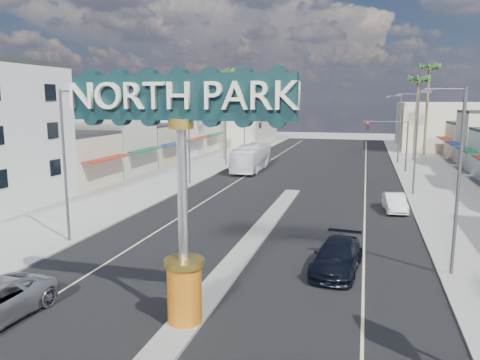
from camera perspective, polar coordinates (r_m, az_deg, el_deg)
The scene contains 23 objects.
ground at distance 44.68m, azimuth 6.65°, elevation -1.18°, with size 160.00×160.00×0.00m, color gray.
road at distance 44.68m, azimuth 6.65°, elevation -1.17°, with size 20.00×120.00×0.01m, color black.
median_island at distance 29.35m, azimuth 2.03°, elevation -6.76°, with size 1.30×30.00×0.16m, color gray.
sidewalk_left at distance 48.66m, azimuth -9.88°, elevation -0.29°, with size 8.00×120.00×0.12m, color gray.
sidewalk_right at distance 44.89m, azimuth 24.63°, elevation -1.88°, with size 8.00×120.00×0.12m, color gray.
storefront_row_left at distance 64.27m, azimuth -13.21°, elevation 4.66°, with size 12.00×42.00×6.00m, color beige.
backdrop_far_left at distance 92.95m, azimuth -2.75°, elevation 7.01°, with size 20.00×20.00×8.00m, color #B7B29E.
backdrop_far_right at distance 89.92m, azimuth 25.20°, elevation 6.01°, with size 20.00×20.00×8.00m, color beige.
gateway_sign at distance 16.83m, azimuth -7.11°, elevation 1.16°, with size 8.20×1.50×9.15m.
traffic_signal_left at distance 59.62m, azimuth -0.07°, elevation 5.76°, with size 5.09×0.45×6.00m.
traffic_signal_right at distance 57.65m, azimuth 17.93°, elevation 5.16°, with size 5.09×0.45×6.00m.
streetlight_l_near at distance 28.98m, azimuth -20.38°, elevation 2.50°, with size 2.03×0.22×9.00m.
streetlight_l_mid at distance 46.66m, azimuth -6.06°, elevation 5.58°, with size 2.03×0.22×9.00m.
streetlight_l_far at distance 67.62m, azimuth 0.68°, elevation 6.91°, with size 2.03×0.22×9.00m.
streetlight_r_near at distance 24.03m, azimuth 24.78°, elevation 0.83°, with size 2.03×0.22×9.00m.
streetlight_r_mid at distance 43.76m, azimuth 20.47°, elevation 4.74°, with size 2.03×0.22×9.00m.
streetlight_r_far at distance 65.65m, azimuth 18.73°, elevation 6.31°, with size 2.03×0.22×9.00m.
palm_left_far at distance 66.37m, azimuth -1.95°, elevation 12.40°, with size 2.60×2.60×13.10m.
palm_right_mid at distance 69.79m, azimuth 20.92°, elevation 10.91°, with size 2.60×2.60×12.10m.
palm_right_far at distance 76.03m, azimuth 22.08°, elevation 12.04°, with size 2.60×2.60×14.10m.
suv_right at distance 23.95m, azimuth 11.75°, elevation -9.13°, with size 2.12×5.21×1.51m, color black.
car_parked_right at distance 37.61m, azimuth 18.33°, elevation -2.62°, with size 1.46×4.17×1.38m, color white.
city_bus at distance 56.40m, azimuth 1.43°, elevation 2.77°, with size 2.63×11.23×3.13m, color white.
Camera 1 is at (6.29, -13.43, 8.42)m, focal length 35.00 mm.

